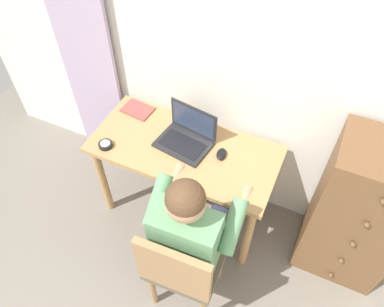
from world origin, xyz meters
The scene contains 10 objects.
wall_back centered at (0.00, 2.20, 1.25)m, with size 4.80×0.05×2.50m, color silver.
curtain_panel centered at (-1.42, 2.13, 1.08)m, with size 0.45×0.03×2.16m, color #B29EBC.
desk centered at (-0.53, 1.84, 0.63)m, with size 1.23×0.57×0.74m.
dresser centered at (0.62, 1.93, 0.57)m, with size 0.54×0.45×1.14m.
chair centered at (-0.24, 1.20, 0.51)m, with size 0.44×0.42×0.89m.
person_seated centered at (-0.25, 1.38, 0.69)m, with size 0.54×0.60×1.21m.
laptop centered at (-0.53, 1.90, 0.79)m, with size 0.37×0.30×0.24m.
computer_mouse centered at (-0.28, 1.88, 0.76)m, with size 0.06×0.10×0.03m, color black.
desk_clock centered at (-1.00, 1.64, 0.76)m, with size 0.09×0.09×0.03m.
notebook_pad centered at (-0.98, 2.03, 0.75)m, with size 0.21×0.15×0.01m, color #994742.
Camera 1 is at (0.18, 0.41, 2.57)m, focal length 35.02 mm.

